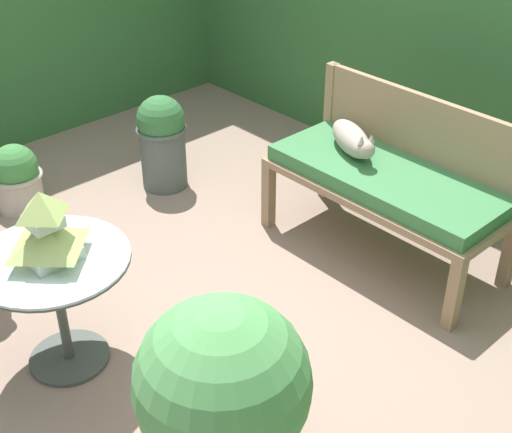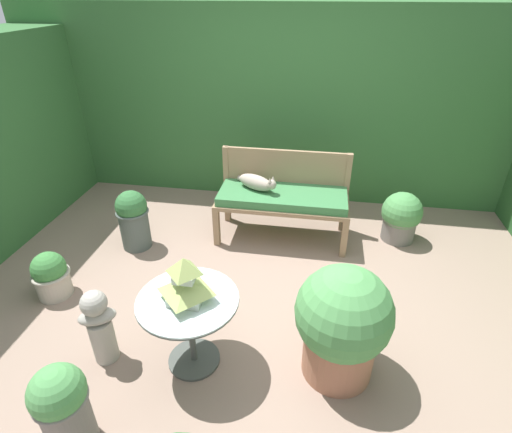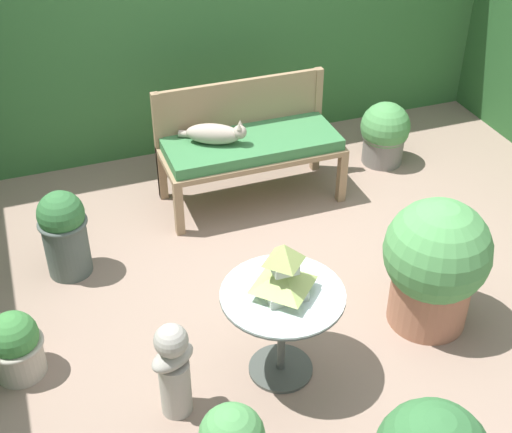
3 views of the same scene
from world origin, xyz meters
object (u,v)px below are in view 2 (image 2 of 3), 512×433
Objects in this scene: garden_bust at (99,325)px; potted_plant_hedge_corner at (51,275)px; potted_plant_table_far at (63,407)px; potted_plant_path_edge at (133,218)px; garden_bench at (282,199)px; potted_plant_patio_mid at (342,323)px; patio_table at (189,313)px; potted_plant_bench_left at (401,217)px; cat at (257,182)px; pagoda_birdhouse at (186,282)px.

garden_bust is 0.95m from potted_plant_hedge_corner.
potted_plant_path_edge is (-0.49, 1.97, -0.00)m from potted_plant_table_far.
garden_bench is 2.15× the size of potted_plant_path_edge.
garden_bench is 1.58× the size of potted_plant_patio_mid.
patio_table is 1.27× the size of potted_plant_bench_left.
garden_bust is 1.14× the size of potted_plant_bench_left.
garden_bench is 0.31m from cat.
potted_plant_bench_left reaches higher than garden_bench.
cat is 0.67× the size of patio_table.
patio_table is 1.08× the size of potted_plant_path_edge.
garden_bench is 2.56m from potted_plant_table_far.
cat is 2.52m from potted_plant_table_far.
pagoda_birdhouse is 2.52m from potted_plant_bench_left.
garden_bust is (-1.05, -1.78, -0.13)m from garden_bench.
potted_plant_table_far is at bearing -76.11° from potted_plant_path_edge.
potted_plant_patio_mid is at bearing -109.92° from potted_plant_bench_left.
pagoda_birdhouse reaches higher than potted_plant_hedge_corner.
cat is 0.84× the size of potted_plant_bench_left.
potted_plant_path_edge reaches higher than garden_bench.
garden_bust is at bearing 100.77° from potted_plant_table_far.
patio_table is at bearing -131.23° from potted_plant_bench_left.
garden_bench is 2.52× the size of potted_plant_bench_left.
pagoda_birdhouse is at bearing -63.43° from patio_table.
potted_plant_path_edge is 2.32m from potted_plant_patio_mid.
potted_plant_path_edge is at bearing 79.46° from garden_bust.
potted_plant_patio_mid is (1.50, 0.77, 0.11)m from potted_plant_table_far.
potted_plant_hedge_corner is at bearing -146.04° from garden_bench.
potted_plant_hedge_corner is (-1.54, -1.25, -0.39)m from cat.
cat is 2.02m from potted_plant_hedge_corner.
patio_table is 1.64m from potted_plant_path_edge.
garden_bust is at bearing -173.38° from pagoda_birdhouse.
garden_bust is at bearing -86.62° from cat.
potted_plant_bench_left is (3.01, 1.38, 0.06)m from potted_plant_hedge_corner.
potted_plant_patio_mid is at bearing -31.31° from potted_plant_path_edge.
potted_plant_path_edge is (-1.42, -0.41, -0.12)m from garden_bench.
cat is at bearing 20.66° from potted_plant_path_edge.
cat is 1.51m from potted_plant_bench_left.
patio_table is 1.10× the size of potted_plant_table_far.
potted_plant_patio_mid is (0.99, 0.09, -0.27)m from pagoda_birdhouse.
patio_table is 0.79× the size of potted_plant_patio_mid.
garden_bust is 1.42m from potted_plant_path_edge.
potted_plant_path_edge reaches higher than potted_plant_hedge_corner.
potted_plant_patio_mid is (1.98, -1.21, 0.11)m from potted_plant_path_edge.
potted_plant_table_far is at bearing -126.69° from patio_table.
potted_plant_bench_left is at bearing 49.93° from potted_plant_table_far.
garden_bench is 1.23m from potted_plant_bench_left.
cat reaches higher than potted_plant_path_edge.
patio_table is at bearing -19.16° from garden_bust.
potted_plant_patio_mid is (-0.64, -1.78, 0.17)m from potted_plant_bench_left.
potted_plant_table_far reaches higher than potted_plant_bench_left.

